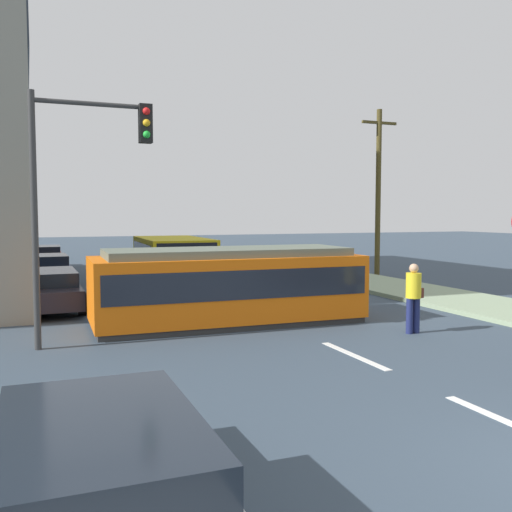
# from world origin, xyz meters

# --- Properties ---
(ground_plane) EXTENTS (120.00, 120.00, 0.00)m
(ground_plane) POSITION_xyz_m (0.00, 10.00, 0.00)
(ground_plane) COLOR #354351
(lane_stripe_1) EXTENTS (0.16, 2.40, 0.01)m
(lane_stripe_1) POSITION_xyz_m (0.00, 2.00, 0.01)
(lane_stripe_1) COLOR silver
(lane_stripe_1) RESTS_ON ground
(lane_stripe_2) EXTENTS (0.16, 2.40, 0.01)m
(lane_stripe_2) POSITION_xyz_m (0.00, 6.00, 0.01)
(lane_stripe_2) COLOR silver
(lane_stripe_2) RESTS_ON ground
(lane_stripe_3) EXTENTS (0.16, 2.40, 0.01)m
(lane_stripe_3) POSITION_xyz_m (0.00, 16.19, 0.01)
(lane_stripe_3) COLOR silver
(lane_stripe_3) RESTS_ON ground
(lane_stripe_4) EXTENTS (0.16, 2.40, 0.01)m
(lane_stripe_4) POSITION_xyz_m (0.00, 22.19, 0.01)
(lane_stripe_4) COLOR silver
(lane_stripe_4) RESTS_ON ground
(streetcar_tram) EXTENTS (6.99, 2.72, 1.96)m
(streetcar_tram) POSITION_xyz_m (-1.23, 10.19, 1.01)
(streetcar_tram) COLOR orange
(streetcar_tram) RESTS_ON ground
(city_bus) EXTENTS (2.70, 5.30, 1.87)m
(city_bus) POSITION_xyz_m (-0.56, 18.97, 1.07)
(city_bus) COLOR gold
(city_bus) RESTS_ON ground
(pedestrian_crossing) EXTENTS (0.51, 0.36, 1.67)m
(pedestrian_crossing) POSITION_xyz_m (2.46, 7.35, 0.94)
(pedestrian_crossing) COLOR navy
(pedestrian_crossing) RESTS_ON ground
(parked_sedan_near) EXTENTS (1.96, 4.52, 1.19)m
(parked_sedan_near) POSITION_xyz_m (-5.52, 1.05, 0.62)
(parked_sedan_near) COLOR silver
(parked_sedan_near) RESTS_ON ground
(parked_sedan_mid) EXTENTS (1.98, 4.56, 1.19)m
(parked_sedan_mid) POSITION_xyz_m (-5.54, 14.16, 0.62)
(parked_sedan_mid) COLOR black
(parked_sedan_mid) RESTS_ON ground
(parked_sedan_far) EXTENTS (1.97, 4.22, 1.19)m
(parked_sedan_far) POSITION_xyz_m (-5.36, 20.89, 0.62)
(parked_sedan_far) COLOR navy
(parked_sedan_far) RESTS_ON ground
(parked_sedan_furthest) EXTENTS (2.09, 4.11, 1.19)m
(parked_sedan_furthest) POSITION_xyz_m (-5.32, 27.81, 0.62)
(parked_sedan_furthest) COLOR #A1200D
(parked_sedan_furthest) RESTS_ON ground
(traffic_light_mast) EXTENTS (2.54, 0.33, 5.37)m
(traffic_light_mast) POSITION_xyz_m (-4.95, 8.92, 3.72)
(traffic_light_mast) COLOR #333333
(traffic_light_mast) RESTS_ON ground
(utility_pole_mid) EXTENTS (1.80, 0.24, 7.60)m
(utility_pole_mid) POSITION_xyz_m (8.99, 18.62, 3.98)
(utility_pole_mid) COLOR #4C421F
(utility_pole_mid) RESTS_ON ground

